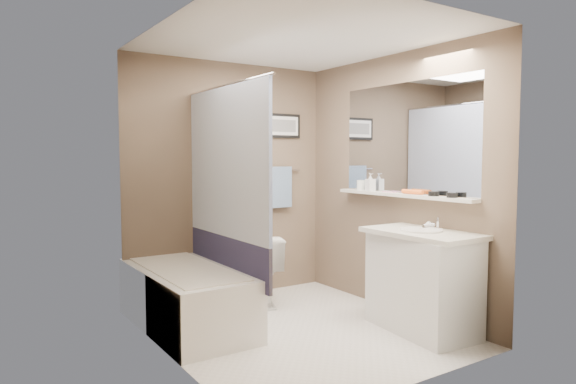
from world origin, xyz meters
TOP-DOWN VIEW (x-y plane):
  - ground at (0.00, 0.00)m, footprint 2.50×2.50m
  - ceiling at (0.00, 0.00)m, footprint 2.20×2.50m
  - wall_back at (0.00, 1.23)m, footprint 2.20×0.04m
  - wall_front at (0.00, -1.23)m, footprint 2.20×0.04m
  - wall_left at (-1.08, 0.00)m, footprint 0.04×2.50m
  - wall_right at (1.08, 0.00)m, footprint 0.04×2.50m
  - tile_surround at (-1.09, 0.50)m, footprint 0.02×1.55m
  - curtain_rod at (-0.40, 0.50)m, footprint 0.02×1.55m
  - curtain_upper at (-0.40, 0.50)m, footprint 0.03×1.45m
  - curtain_lower at (-0.40, 0.50)m, footprint 0.03×1.45m
  - mirror at (1.09, -0.15)m, footprint 0.02×1.60m
  - shelf at (1.04, -0.15)m, footprint 0.12×1.60m
  - towel_bar at (0.55, 1.22)m, footprint 0.60×0.02m
  - towel at (0.55, 1.20)m, footprint 0.34×0.05m
  - art_frame at (0.55, 1.23)m, footprint 0.62×0.02m
  - art_mat at (0.55, 1.22)m, footprint 0.56×0.00m
  - art_image at (0.55, 1.22)m, footprint 0.50×0.00m
  - door at (0.55, -1.24)m, footprint 0.80×0.02m
  - door_handle at (0.22, -1.19)m, footprint 0.10×0.02m
  - bathtub at (-0.75, 0.58)m, footprint 0.71×1.51m
  - tub_rim at (-0.75, 0.58)m, footprint 0.56×1.36m
  - toilet at (0.13, 0.86)m, footprint 0.60×0.77m
  - vanity at (0.85, -0.58)m, footprint 0.59×0.95m
  - countertop at (0.84, -0.58)m, footprint 0.54×0.96m
  - sink_basin at (0.83, -0.58)m, footprint 0.34×0.34m
  - faucet_spout at (1.03, -0.58)m, footprint 0.02×0.02m
  - faucet_knob at (1.03, -0.48)m, footprint 0.05×0.05m
  - candle_bowl_near at (1.04, -0.72)m, footprint 0.09×0.09m
  - candle_bowl_far at (1.04, -0.52)m, footprint 0.09×0.09m
  - hair_brush_front at (1.04, -0.29)m, footprint 0.06×0.22m
  - pink_comb at (1.04, 0.00)m, footprint 0.04×0.16m
  - glass_jar at (1.04, 0.40)m, footprint 0.08×0.08m
  - soap_bottle at (1.04, 0.26)m, footprint 0.08×0.09m

SIDE VIEW (x-z plane):
  - ground at x=0.00m, z-range 0.00..0.00m
  - bathtub at x=-0.75m, z-range 0.00..0.50m
  - toilet at x=0.13m, z-range 0.00..0.69m
  - vanity at x=0.85m, z-range 0.00..0.80m
  - tub_rim at x=-0.75m, z-range 0.49..0.51m
  - curtain_lower at x=-0.40m, z-range 0.40..0.76m
  - countertop at x=0.84m, z-range 0.80..0.84m
  - sink_basin at x=0.83m, z-range 0.84..0.86m
  - faucet_knob at x=1.03m, z-range 0.84..0.90m
  - faucet_spout at x=1.03m, z-range 0.84..0.94m
  - tile_surround at x=-1.09m, z-range 0.00..2.00m
  - door at x=0.55m, z-range 0.00..2.00m
  - door_handle at x=0.22m, z-range 0.99..1.01m
  - shelf at x=1.04m, z-range 1.09..1.11m
  - pink_comb at x=1.04m, z-range 1.11..1.12m
  - towel at x=0.55m, z-range 0.90..1.34m
  - candle_bowl_near at x=1.04m, z-range 1.11..1.16m
  - candle_bowl_far at x=1.04m, z-range 1.11..1.16m
  - hair_brush_front at x=1.04m, z-range 1.12..1.16m
  - glass_jar at x=1.04m, z-range 1.11..1.22m
  - soap_bottle at x=1.04m, z-range 1.11..1.28m
  - wall_back at x=0.00m, z-range 0.00..2.40m
  - wall_front at x=0.00m, z-range 0.00..2.40m
  - wall_left at x=-1.08m, z-range 0.00..2.40m
  - wall_right at x=1.08m, z-range 0.00..2.40m
  - towel_bar at x=0.55m, z-range 1.29..1.31m
  - curtain_upper at x=-0.40m, z-range 0.76..2.04m
  - mirror at x=1.09m, z-range 1.12..2.12m
  - art_frame at x=0.55m, z-range 1.65..1.91m
  - art_mat at x=0.55m, z-range 1.68..1.88m
  - art_image at x=0.55m, z-range 1.72..1.84m
  - curtain_rod at x=-0.40m, z-range 2.04..2.06m
  - ceiling at x=0.00m, z-range 2.36..2.40m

